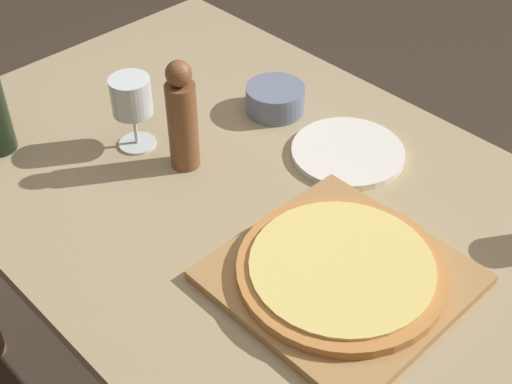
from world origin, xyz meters
The scene contains 7 objects.
dining_table centered at (0.00, 0.00, 0.66)m, with size 0.90×1.36×0.76m.
cutting_board centered at (-0.06, -0.30, 0.77)m, with size 0.36×0.36×0.02m.
pizza centered at (-0.06, -0.30, 0.79)m, with size 0.34×0.34×0.02m.
pepper_mill centered at (-0.04, 0.12, 0.87)m, with size 0.06×0.06×0.23m.
wine_glass centered at (-0.07, 0.24, 0.88)m, with size 0.08×0.08×0.16m.
small_bowl centered at (0.22, 0.13, 0.79)m, with size 0.13×0.13×0.06m.
dinner_plate centered at (0.21, -0.08, 0.77)m, with size 0.23×0.23×0.01m.
Camera 1 is at (-0.71, -0.77, 1.65)m, focal length 50.00 mm.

